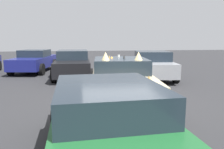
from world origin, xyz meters
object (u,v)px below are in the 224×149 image
object	(u,v)px
art_car_decorated	(121,80)
parked_sedan_far_left	(152,65)
parked_sedan_near_left	(109,127)
parked_sedan_behind_right	(73,64)
parked_sedan_far_right	(34,61)

from	to	relation	value
art_car_decorated	parked_sedan_far_left	world-z (taller)	art_car_decorated
art_car_decorated	parked_sedan_near_left	distance (m)	3.81
art_car_decorated	parked_sedan_behind_right	world-z (taller)	art_car_decorated
parked_sedan_far_left	parked_sedan_near_left	bearing A→B (deg)	164.42
art_car_decorated	parked_sedan_far_right	bearing A→B (deg)	-144.48
art_car_decorated	parked_sedan_far_right	xyz separation A→B (m)	(7.12, 4.10, -0.02)
parked_sedan_near_left	parked_sedan_far_right	size ratio (longest dim) A/B	1.07
parked_sedan_far_left	parked_sedan_far_right	xyz separation A→B (m)	(3.27, 6.42, -0.02)
parked_sedan_near_left	parked_sedan_far_left	distance (m)	8.21
parked_sedan_far_left	parked_sedan_behind_right	distance (m)	4.13
art_car_decorated	parked_sedan_behind_right	distance (m)	5.15
parked_sedan_far_left	parked_sedan_far_right	distance (m)	7.20
parked_sedan_far_left	parked_sedan_behind_right	size ratio (longest dim) A/B	0.96
art_car_decorated	parked_sedan_behind_right	xyz separation A→B (m)	(4.87, 1.69, -0.00)
parked_sedan_far_left	parked_sedan_far_right	size ratio (longest dim) A/B	0.96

